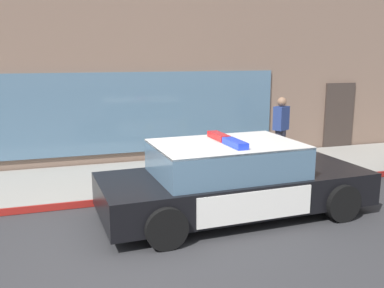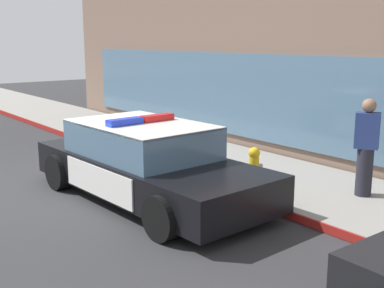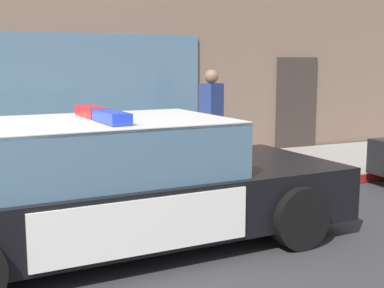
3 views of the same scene
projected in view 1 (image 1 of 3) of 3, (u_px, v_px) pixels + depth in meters
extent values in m
plane|color=#303033|center=(138.00, 245.00, 6.77)|extent=(48.00, 48.00, 0.00)
cube|color=gray|center=(111.00, 181.00, 9.92)|extent=(48.00, 2.81, 0.15)
cube|color=maroon|center=(120.00, 200.00, 8.60)|extent=(28.80, 0.04, 0.14)
cube|color=#7A6051|center=(116.00, 22.00, 15.79)|extent=(19.89, 10.67, 8.23)
cube|color=slate|center=(52.00, 116.00, 10.61)|extent=(11.93, 0.08, 2.10)
cube|color=#382D28|center=(339.00, 117.00, 13.18)|extent=(1.00, 0.08, 2.10)
cube|color=black|center=(235.00, 188.00, 7.98)|extent=(5.07, 2.16, 0.60)
cube|color=silver|center=(308.00, 172.00, 8.49)|extent=(1.78, 1.97, 0.05)
cube|color=silver|center=(144.00, 190.00, 7.35)|extent=(1.48, 1.96, 0.05)
cube|color=silver|center=(210.00, 175.00, 8.85)|extent=(2.09, 0.13, 0.51)
cube|color=silver|center=(256.00, 206.00, 7.05)|extent=(2.09, 0.13, 0.51)
cube|color=yellow|center=(210.00, 175.00, 8.86)|extent=(0.22, 0.02, 0.26)
cube|color=slate|center=(226.00, 160.00, 7.80)|extent=(2.67, 1.86, 0.60)
cube|color=silver|center=(226.00, 144.00, 7.74)|extent=(2.67, 1.86, 0.04)
cube|color=red|center=(219.00, 136.00, 8.04)|extent=(0.23, 0.67, 0.11)
cube|color=blue|center=(235.00, 143.00, 7.40)|extent=(0.23, 0.67, 0.11)
cylinder|color=black|center=(283.00, 175.00, 9.46)|extent=(0.69, 0.25, 0.68)
cylinder|color=black|center=(342.00, 203.00, 7.68)|extent=(0.69, 0.25, 0.68)
cylinder|color=black|center=(137.00, 191.00, 8.34)|extent=(0.69, 0.25, 0.68)
cylinder|color=black|center=(166.00, 228.00, 6.57)|extent=(0.69, 0.25, 0.68)
cylinder|color=gold|center=(239.00, 175.00, 9.96)|extent=(0.28, 0.28, 0.10)
cylinder|color=gold|center=(239.00, 164.00, 9.91)|extent=(0.19, 0.19, 0.45)
sphere|color=gold|center=(240.00, 151.00, 9.85)|extent=(0.22, 0.22, 0.22)
cylinder|color=gray|center=(240.00, 148.00, 9.83)|extent=(0.06, 0.06, 0.05)
cylinder|color=gray|center=(242.00, 164.00, 9.77)|extent=(0.09, 0.10, 0.09)
cylinder|color=gray|center=(237.00, 161.00, 10.04)|extent=(0.09, 0.10, 0.09)
cylinder|color=gray|center=(245.00, 164.00, 9.96)|extent=(0.10, 0.12, 0.12)
cylinder|color=#23232D|center=(280.00, 146.00, 11.37)|extent=(0.28, 0.28, 0.85)
cube|color=navy|center=(281.00, 118.00, 11.22)|extent=(0.48, 0.42, 0.62)
sphere|color=#8C664C|center=(282.00, 102.00, 11.13)|extent=(0.24, 0.24, 0.24)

